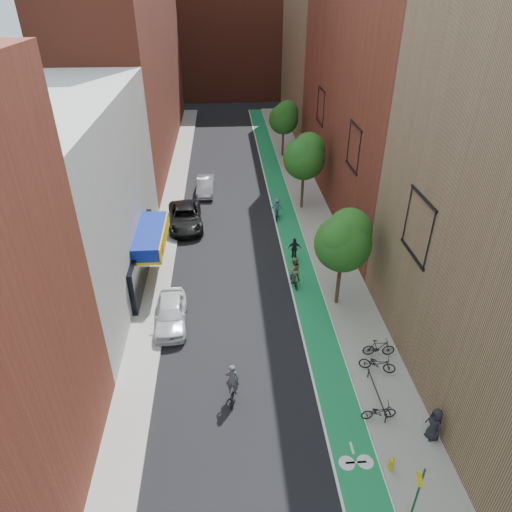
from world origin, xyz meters
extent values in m
plane|color=black|center=(0.00, 0.00, 0.00)|extent=(160.00, 160.00, 0.00)
cube|color=#157B52|center=(4.00, 26.00, 0.01)|extent=(2.00, 68.00, 0.01)
cube|color=gray|center=(-6.00, 26.00, 0.07)|extent=(2.00, 68.00, 0.15)
cube|color=gray|center=(6.50, 26.00, 0.07)|extent=(3.00, 68.00, 0.15)
cube|color=silver|center=(-11.00, 14.00, 6.00)|extent=(8.00, 20.00, 12.00)
cube|color=maroon|center=(-11.00, 42.00, 11.00)|extent=(8.00, 36.00, 22.00)
cube|color=maroon|center=(12.00, 26.00, 11.00)|extent=(8.00, 28.00, 22.00)
cube|color=#8C6B4C|center=(12.00, 50.00, 9.00)|extent=(8.00, 20.00, 18.00)
cube|color=maroon|center=(0.00, 72.00, 10.00)|extent=(30.00, 14.00, 20.00)
cylinder|color=#332619|center=(5.60, 10.00, 1.65)|extent=(0.24, 0.24, 3.30)
sphere|color=#144C16|center=(5.60, 10.00, 4.38)|extent=(3.36, 3.36, 3.36)
sphere|color=#144C16|center=(6.00, 10.30, 5.10)|extent=(2.64, 2.64, 2.64)
sphere|color=#144C16|center=(5.30, 9.70, 4.86)|extent=(2.40, 2.40, 2.40)
cylinder|color=#332619|center=(5.60, 24.00, 1.73)|extent=(0.24, 0.24, 3.47)
sphere|color=#144C16|center=(5.60, 24.00, 4.60)|extent=(3.53, 3.53, 3.53)
sphere|color=#144C16|center=(6.00, 24.30, 5.36)|extent=(2.77, 2.77, 2.77)
sphere|color=#144C16|center=(5.30, 23.70, 5.10)|extent=(2.52, 2.52, 2.52)
cylinder|color=#332619|center=(5.60, 38.00, 1.59)|extent=(0.24, 0.24, 3.19)
sphere|color=#144C16|center=(5.60, 38.00, 4.23)|extent=(3.25, 3.25, 3.25)
sphere|color=#144C16|center=(6.00, 38.30, 4.93)|extent=(2.55, 2.55, 2.55)
sphere|color=#144C16|center=(5.30, 37.70, 4.70)|extent=(2.32, 2.32, 2.32)
cylinder|color=#194C26|center=(5.40, -3.50, 1.65)|extent=(0.08, 0.08, 3.00)
cube|color=yellow|center=(5.32, -3.50, 2.55)|extent=(0.02, 0.71, 0.71)
imported|color=silver|center=(-4.60, 8.82, 0.76)|extent=(2.00, 4.56, 1.53)
imported|color=black|center=(-4.50, 21.36, 0.82)|extent=(3.22, 6.09, 1.63)
imported|color=#94969C|center=(-3.00, 28.10, 0.74)|extent=(1.64, 4.49, 1.47)
imported|color=black|center=(-1.13, 2.82, 0.41)|extent=(0.80, 1.64, 0.83)
imported|color=#494850|center=(-1.13, 2.92, 1.25)|extent=(0.72, 0.53, 1.79)
imported|color=black|center=(3.20, 12.13, 0.46)|extent=(0.71, 1.59, 0.92)
imported|color=#87714F|center=(3.20, 12.23, 1.25)|extent=(0.98, 0.83, 1.80)
imported|color=black|center=(3.65, 15.04, 0.43)|extent=(0.72, 1.67, 0.85)
imported|color=black|center=(3.65, 15.14, 1.15)|extent=(0.97, 0.48, 1.59)
imported|color=black|center=(3.20, 22.03, 0.48)|extent=(0.80, 1.66, 0.96)
imported|color=#3A5569|center=(3.20, 22.13, 1.14)|extent=(1.13, 0.80, 1.58)
imported|color=black|center=(6.38, 4.06, 0.64)|extent=(1.99, 1.26, 0.99)
imported|color=black|center=(6.79, 5.16, 0.67)|extent=(1.76, 0.61, 1.04)
imported|color=black|center=(5.55, 1.09, 0.58)|extent=(1.66, 0.61, 0.87)
imported|color=black|center=(7.60, -0.10, 1.02)|extent=(0.72, 0.95, 1.73)
cylinder|color=gold|center=(5.30, -1.48, 0.40)|extent=(0.22, 0.22, 0.50)
sphere|color=gold|center=(5.30, -1.48, 0.71)|extent=(0.24, 0.24, 0.24)
camera|label=1|loc=(-1.11, -12.62, 17.62)|focal=32.00mm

